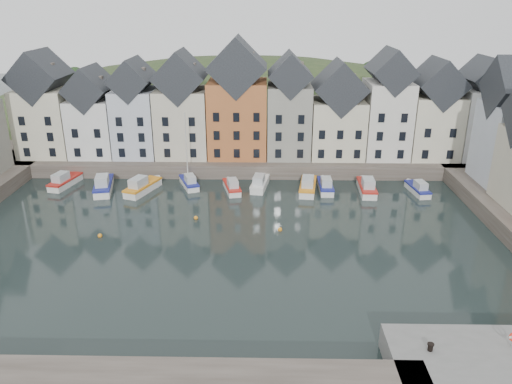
{
  "coord_description": "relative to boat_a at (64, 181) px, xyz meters",
  "views": [
    {
      "loc": [
        4.26,
        -46.33,
        24.71
      ],
      "look_at": [
        3.25,
        6.0,
        4.31
      ],
      "focal_mm": 35.0,
      "sensor_mm": 36.0,
      "label": 1
    }
  ],
  "objects": [
    {
      "name": "boat_h",
      "position": [
        36.47,
        -1.02,
        -0.04
      ],
      "size": [
        1.82,
        5.84,
        2.24
      ],
      "rotation": [
        0.0,
        0.0,
        -0.0
      ],
      "color": "silver",
      "rests_on": "ground"
    },
    {
      "name": "boat_d",
      "position": [
        17.57,
        0.08,
        -0.02
      ],
      "size": [
        3.6,
        5.75,
        10.52
      ],
      "rotation": [
        0.0,
        0.0,
        0.37
      ],
      "color": "silver",
      "rests_on": "ground"
    },
    {
      "name": "boat_g",
      "position": [
        34.03,
        -1.43,
        0.05
      ],
      "size": [
        2.93,
        6.84,
        2.54
      ],
      "rotation": [
        0.0,
        0.0,
        -0.14
      ],
      "color": "silver",
      "rests_on": "ground"
    },
    {
      "name": "boat_j",
      "position": [
        48.91,
        -1.79,
        -0.09
      ],
      "size": [
        2.36,
        5.57,
        2.07
      ],
      "rotation": [
        0.0,
        0.0,
        0.13
      ],
      "color": "silver",
      "rests_on": "ground"
    },
    {
      "name": "far_quay",
      "position": [
        23.92,
        11.16,
        0.3
      ],
      "size": [
        90.0,
        16.0,
        2.0
      ],
      "primitive_type": "cube",
      "color": "#453D35",
      "rests_on": "ground"
    },
    {
      "name": "boat_e",
      "position": [
        23.67,
        -1.57,
        -0.07
      ],
      "size": [
        2.98,
        5.79,
        2.13
      ],
      "rotation": [
        0.0,
        0.0,
        0.24
      ],
      "color": "silver",
      "rests_on": "ground"
    },
    {
      "name": "ground",
      "position": [
        23.92,
        -18.84,
        -0.7
      ],
      "size": [
        260.0,
        260.0,
        0.0
      ],
      "primitive_type": "plane",
      "color": "black",
      "rests_on": "ground"
    },
    {
      "name": "mooring_buoys",
      "position": [
        19.92,
        -13.51,
        -0.55
      ],
      "size": [
        20.5,
        5.5,
        0.5
      ],
      "color": "orange",
      "rests_on": "ground"
    },
    {
      "name": "boat_f",
      "position": [
        27.44,
        -0.27,
        -0.01
      ],
      "size": [
        2.78,
        6.24,
        2.31
      ],
      "rotation": [
        0.0,
        0.0,
        -0.15
      ],
      "color": "silver",
      "rests_on": "ground"
    },
    {
      "name": "hillside",
      "position": [
        23.93,
        37.16,
        -18.66
      ],
      "size": [
        153.6,
        70.4,
        64.0
      ],
      "color": "#23371B",
      "rests_on": "ground"
    },
    {
      "name": "boat_c",
      "position": [
        11.44,
        -2.14,
        0.06
      ],
      "size": [
        4.25,
        6.97,
        2.56
      ],
      "rotation": [
        0.0,
        0.0,
        -0.35
      ],
      "color": "silver",
      "rests_on": "ground"
    },
    {
      "name": "boat_i",
      "position": [
        42.01,
        -1.67,
        0.04
      ],
      "size": [
        2.28,
        6.55,
        2.49
      ],
      "rotation": [
        0.0,
        0.0,
        -0.04
      ],
      "color": "silver",
      "rests_on": "ground"
    },
    {
      "name": "boat_b",
      "position": [
        6.08,
        -1.85,
        0.1
      ],
      "size": [
        3.56,
        7.31,
        2.69
      ],
      "rotation": [
        0.0,
        0.0,
        0.2
      ],
      "color": "silver",
      "rests_on": "ground"
    },
    {
      "name": "mooring_bollard",
      "position": [
        39.66,
        -36.84,
        1.61
      ],
      "size": [
        0.48,
        0.48,
        0.56
      ],
      "color": "black",
      "rests_on": "near_quay"
    },
    {
      "name": "boat_a",
      "position": [
        0.0,
        0.0,
        0.0
      ],
      "size": [
        3.16,
        6.42,
        2.36
      ],
      "rotation": [
        0.0,
        0.0,
        -0.21
      ],
      "color": "silver",
      "rests_on": "ground"
    },
    {
      "name": "far_terrace",
      "position": [
        27.13,
        9.16,
        8.17
      ],
      "size": [
        72.37,
        8.16,
        17.78
      ],
      "color": "beige",
      "rests_on": "far_quay"
    }
  ]
}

